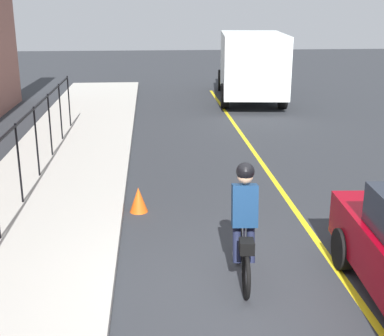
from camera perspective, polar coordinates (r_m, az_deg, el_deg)
name	(u,v)px	position (r m, az deg, el deg)	size (l,w,h in m)	color
ground_plane	(241,294)	(7.73, 5.32, -13.38)	(80.00, 80.00, 0.00)	#2D2F34
lane_line_centre	(351,290)	(8.14, 16.76, -12.41)	(36.00, 0.12, 0.01)	yellow
cyclist_lead	(244,224)	(7.67, 5.61, -6.03)	(1.71, 0.38, 1.83)	black
box_truck_background	(251,63)	(22.48, 6.33, 11.18)	(6.91, 3.08, 2.78)	silver
traffic_cone_near	(139,200)	(10.46, -5.77, -3.40)	(0.36, 0.36, 0.50)	#E65514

